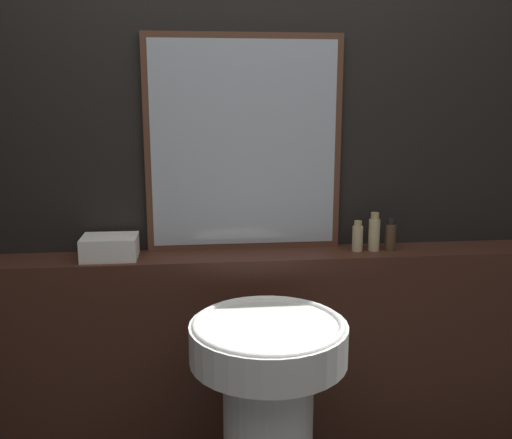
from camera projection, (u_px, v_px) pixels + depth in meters
name	position (u px, v px, depth m)	size (l,w,h in m)	color
wall_back	(253.00, 171.00, 2.37)	(8.00, 0.06, 2.50)	black
vanity_counter	(257.00, 360.00, 2.40)	(2.44, 0.22, 0.93)	#422319
pedestal_sink	(268.00, 412.00, 1.92)	(0.52, 0.52, 0.84)	white
mirror	(244.00, 144.00, 2.29)	(0.79, 0.03, 0.87)	#563323
towel_stack	(110.00, 247.00, 2.23)	(0.21, 0.16, 0.09)	white
shampoo_bottle	(358.00, 237.00, 2.33)	(0.04, 0.04, 0.13)	#C6B284
conditioner_bottle	(374.00, 233.00, 2.34)	(0.05, 0.05, 0.16)	#C6B284
lotion_bottle	(390.00, 236.00, 2.35)	(0.04, 0.04, 0.13)	#4C3823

